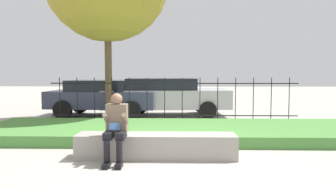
{
  "coord_description": "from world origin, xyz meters",
  "views": [
    {
      "loc": [
        0.09,
        -6.19,
        1.66
      ],
      "look_at": [
        -0.14,
        2.76,
        1.03
      ],
      "focal_mm": 35.0,
      "sensor_mm": 36.0,
      "label": 1
    }
  ],
  "objects_px": {
    "person_seated_reader": "(116,125)",
    "car_parked_left": "(103,97)",
    "car_parked_center": "(165,96)",
    "stone_bench": "(156,147)"
  },
  "relations": [
    {
      "from": "person_seated_reader",
      "to": "car_parked_left",
      "type": "distance_m",
      "value": 6.4
    },
    {
      "from": "car_parked_left",
      "to": "car_parked_center",
      "type": "relative_size",
      "value": 0.85
    },
    {
      "from": "person_seated_reader",
      "to": "car_parked_left",
      "type": "bearing_deg",
      "value": 104.86
    },
    {
      "from": "stone_bench",
      "to": "car_parked_left",
      "type": "height_order",
      "value": "car_parked_left"
    },
    {
      "from": "stone_bench",
      "to": "car_parked_left",
      "type": "xyz_separation_m",
      "value": [
        -2.35,
        5.86,
        0.53
      ]
    },
    {
      "from": "person_seated_reader",
      "to": "car_parked_center",
      "type": "relative_size",
      "value": 0.26
    },
    {
      "from": "stone_bench",
      "to": "car_parked_center",
      "type": "distance_m",
      "value": 6.1
    },
    {
      "from": "stone_bench",
      "to": "car_parked_center",
      "type": "relative_size",
      "value": 0.64
    },
    {
      "from": "car_parked_left",
      "to": "stone_bench",
      "type": "bearing_deg",
      "value": -64.53
    },
    {
      "from": "car_parked_left",
      "to": "person_seated_reader",
      "type": "bearing_deg",
      "value": -71.56
    }
  ]
}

